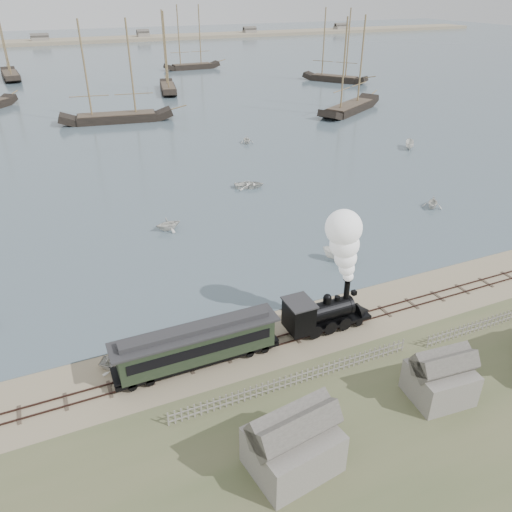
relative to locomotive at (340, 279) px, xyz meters
name	(u,v)px	position (x,y,z in m)	size (l,w,h in m)	color
ground	(324,313)	(0.12, 2.00, -4.64)	(600.00, 600.00, 0.00)	tan
harbor_water	(83,64)	(0.12, 172.00, -4.61)	(600.00, 336.00, 0.06)	#4A606A
rail_track	(337,325)	(0.12, 0.00, -4.60)	(120.00, 1.80, 0.16)	#33201C
picket_fence_west	(297,385)	(-6.38, -5.00, -4.64)	(19.00, 0.10, 1.20)	slate
picket_fence_east	(496,325)	(12.62, -5.50, -4.64)	(15.00, 0.10, 1.20)	slate
shed_left	(292,465)	(-9.88, -11.00, -4.64)	(5.00, 4.00, 4.10)	slate
shed_mid	(436,396)	(2.12, -10.00, -4.64)	(4.00, 3.50, 3.60)	slate
far_spit	(63,43)	(0.12, 252.00, -4.64)	(500.00, 20.00, 1.80)	tan
locomotive	(340,279)	(0.00, 0.00, 0.00)	(8.08, 3.02, 10.07)	black
passenger_coach	(197,344)	(-12.22, 0.00, -2.67)	(12.69, 2.45, 3.08)	black
beached_dinghy	(125,363)	(-17.40, 1.92, -4.25)	(3.70, 2.64, 0.77)	silver
rowboat_1	(168,224)	(-8.07, 24.01, -3.78)	(3.03, 2.62, 1.60)	silver
rowboat_2	(339,255)	(6.25, 9.41, -3.89)	(3.58, 1.35, 1.38)	silver
rowboat_3	(249,185)	(6.12, 32.98, -4.14)	(4.22, 3.01, 0.87)	silver
rowboat_4	(433,202)	(24.98, 16.69, -3.83)	(2.84, 2.45, 1.50)	silver
rowboat_5	(409,145)	(39.39, 39.16, -3.87)	(3.65, 1.37, 1.41)	silver
rowboat_7	(247,139)	(14.54, 53.80, -3.85)	(2.77, 2.39, 1.46)	silver
schooner_2	(111,72)	(-4.10, 79.72, 5.42)	(23.10, 5.33, 20.00)	black
schooner_3	(165,52)	(14.44, 107.71, 5.42)	(17.91, 4.13, 20.00)	black
schooner_4	(354,65)	(45.83, 67.85, 5.42)	(22.60, 5.22, 20.00)	black
schooner_5	(337,45)	(63.83, 103.49, 5.42)	(19.37, 4.47, 20.00)	black
schooner_7	(4,43)	(-23.99, 148.28, 5.42)	(21.70, 5.01, 20.00)	black
schooner_8	(190,37)	(32.63, 144.30, 5.42)	(19.02, 4.39, 20.00)	black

